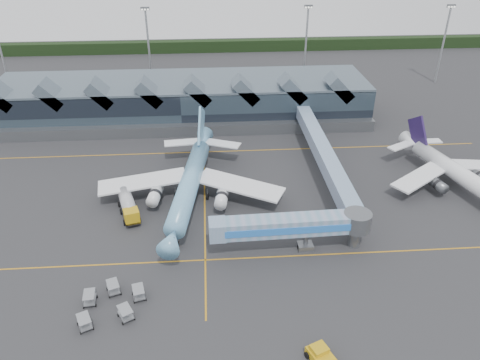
{
  "coord_description": "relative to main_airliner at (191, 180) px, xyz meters",
  "views": [
    {
      "loc": [
        1.32,
        -62.67,
        45.59
      ],
      "look_at": [
        6.27,
        6.85,
        5.0
      ],
      "focal_mm": 35.0,
      "sensor_mm": 36.0,
      "label": 1
    }
  ],
  "objects": [
    {
      "name": "fuel_truck",
      "position": [
        -10.74,
        -4.3,
        -1.87
      ],
      "size": [
        4.95,
        9.65,
        3.24
      ],
      "rotation": [
        0.0,
        0.0,
        0.3
      ],
      "color": "black",
      "rests_on": "ground"
    },
    {
      "name": "tree_line_far",
      "position": [
        2.33,
        100.3,
        -1.69
      ],
      "size": [
        260.0,
        4.0,
        4.0
      ],
      "primitive_type": "cube",
      "color": "black",
      "rests_on": "ground"
    },
    {
      "name": "ground",
      "position": [
        2.33,
        -9.7,
        -3.69
      ],
      "size": [
        260.0,
        260.0,
        0.0
      ],
      "primitive_type": "plane",
      "color": "#252528",
      "rests_on": "ground"
    },
    {
      "name": "terminal",
      "position": [
        -2.74,
        37.66,
        1.19
      ],
      "size": [
        90.0,
        22.25,
        12.52
      ],
      "color": "black",
      "rests_on": "ground"
    },
    {
      "name": "regional_jet",
      "position": [
        48.75,
        1.67,
        -0.49
      ],
      "size": [
        26.0,
        28.99,
        10.08
      ],
      "rotation": [
        0.0,
        0.0,
        0.27
      ],
      "color": "white",
      "rests_on": "ground"
    },
    {
      "name": "pushback_tug",
      "position": [
        15.63,
        -36.81,
        -2.86
      ],
      "size": [
        3.72,
        4.58,
        1.84
      ],
      "rotation": [
        0.0,
        0.0,
        0.4
      ],
      "color": "#C49812",
      "rests_on": "ground"
    },
    {
      "name": "jet_bridge",
      "position": [
        16.78,
        -16.06,
        0.7
      ],
      "size": [
        24.59,
        4.37,
        6.15
      ],
      "rotation": [
        0.0,
        0.0,
        0.03
      ],
      "color": "#6790AC",
      "rests_on": "ground"
    },
    {
      "name": "main_airliner",
      "position": [
        0.0,
        0.0,
        0.0
      ],
      "size": [
        33.65,
        39.04,
        12.55
      ],
      "rotation": [
        0.0,
        0.0,
        -0.14
      ],
      "color": "#5F96C0",
      "rests_on": "ground"
    },
    {
      "name": "baggage_carts",
      "position": [
        -10.1,
        -26.38,
        -2.78
      ],
      "size": [
        8.31,
        8.71,
        1.62
      ],
      "rotation": [
        0.0,
        0.0,
        0.25
      ],
      "color": "#95989D",
      "rests_on": "ground"
    },
    {
      "name": "taxi_stripes",
      "position": [
        2.33,
        0.3,
        -3.68
      ],
      "size": [
        120.0,
        60.0,
        0.01
      ],
      "color": "#C48417",
      "rests_on": "ground"
    },
    {
      "name": "light_masts",
      "position": [
        23.33,
        53.1,
        8.8
      ],
      "size": [
        132.4,
        42.56,
        22.45
      ],
      "color": "gray",
      "rests_on": "ground"
    }
  ]
}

